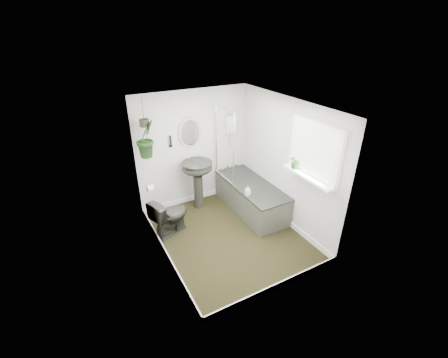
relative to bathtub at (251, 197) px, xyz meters
name	(u,v)px	position (x,y,z in m)	size (l,w,h in m)	color
floor	(228,235)	(-0.80, -0.50, -0.30)	(2.30, 2.80, 0.02)	black
ceiling	(229,105)	(-0.80, -0.50, 2.02)	(2.30, 2.80, 0.02)	white
wall_back	(193,149)	(-0.80, 0.91, 0.86)	(2.30, 0.02, 2.30)	silver
wall_front	(284,223)	(-0.80, -1.91, 0.86)	(2.30, 0.02, 2.30)	silver
wall_left	(158,195)	(-1.96, -0.50, 0.86)	(0.02, 2.80, 2.30)	silver
wall_right	(286,163)	(0.36, -0.50, 0.86)	(0.02, 2.80, 2.30)	silver
skirting	(228,232)	(-0.80, -0.50, -0.24)	(2.30, 2.80, 0.10)	white
bathtub	(251,197)	(0.00, 0.00, 0.00)	(0.72, 1.72, 0.58)	black
bath_screen	(225,145)	(-0.33, 0.49, 0.99)	(0.04, 0.72, 1.40)	silver
shower_box	(231,124)	(0.00, 0.84, 1.26)	(0.20, 0.10, 0.35)	white
oval_mirror	(190,133)	(-0.87, 0.87, 1.21)	(0.46, 0.03, 0.62)	tan
wall_sconce	(171,141)	(-1.27, 0.86, 1.11)	(0.04, 0.04, 0.22)	black
toilet_roll_holder	(150,188)	(-1.90, 0.20, 0.61)	(0.11, 0.11, 0.11)	white
window_recess	(315,150)	(0.29, -1.20, 1.36)	(0.08, 1.00, 0.90)	white
window_sill	(308,176)	(0.22, -1.20, 0.94)	(0.18, 1.00, 0.04)	white
window_blinds	(313,151)	(0.24, -1.20, 1.36)	(0.01, 0.86, 0.76)	white
toilet	(170,215)	(-1.65, 0.07, 0.06)	(0.39, 0.68, 0.70)	black
pedestal_sink	(198,185)	(-0.87, 0.60, 0.21)	(0.59, 0.50, 1.00)	black
sill_plant	(296,162)	(0.21, -0.90, 1.08)	(0.21, 0.18, 0.23)	black
hanging_plant	(146,138)	(-1.77, 0.60, 1.34)	(0.36, 0.29, 0.66)	black
soap_bottle	(248,191)	(-0.29, -0.31, 0.38)	(0.08, 0.08, 0.17)	black
hanging_pot	(144,123)	(-1.77, 0.60, 1.61)	(0.16, 0.16, 0.12)	#2C251C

